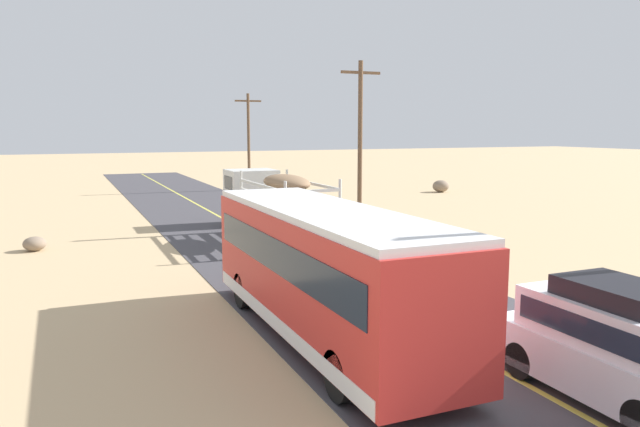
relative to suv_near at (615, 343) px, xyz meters
name	(u,v)px	position (x,y,z in m)	size (l,w,h in m)	color
ground_plane	(469,354)	(-0.94, 3.04, -1.15)	(240.00, 240.00, 0.00)	tan
road_surface	(469,354)	(-0.94, 3.04, -1.14)	(8.00, 120.00, 0.02)	#423F44
road_centre_line	(469,353)	(-0.94, 3.04, -1.13)	(0.16, 117.60, 0.00)	#D8CC4C
suv_near	(615,343)	(0.00, 0.00, 0.00)	(1.90, 4.62, 2.29)	silver
livestock_truck	(264,195)	(0.01, 20.95, 0.64)	(2.53, 9.70, 3.02)	silver
bus	(324,269)	(-3.57, 5.28, 0.60)	(2.54, 10.00, 3.21)	red
power_pole_mid	(360,139)	(5.09, 20.42, 3.40)	(2.20, 0.24, 8.50)	brown
power_pole_far	(249,139)	(5.09, 40.49, 3.08)	(2.20, 0.24, 7.88)	brown
boulder_mid_field	(35,244)	(-10.43, 19.86, -0.85)	(0.92, 0.90, 0.60)	#84705B
boulder_far_horizon	(441,186)	(18.73, 32.85, -0.67)	(1.31, 1.27, 0.96)	#84705B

